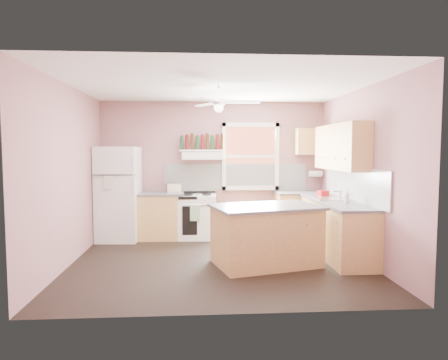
{
  "coord_description": "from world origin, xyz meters",
  "views": [
    {
      "loc": [
        -0.32,
        -6.08,
        1.74
      ],
      "look_at": [
        0.1,
        0.3,
        1.25
      ],
      "focal_mm": 32.0,
      "sensor_mm": 36.0,
      "label": 1
    }
  ],
  "objects": [
    {
      "name": "ceiling",
      "position": [
        0.0,
        0.0,
        2.7
      ],
      "size": [
        4.5,
        4.5,
        0.0
      ],
      "primitive_type": "plane",
      "color": "white",
      "rests_on": "ground"
    },
    {
      "name": "cart",
      "position": [
        0.6,
        1.75,
        0.29
      ],
      "size": [
        0.63,
        0.46,
        0.58
      ],
      "primitive_type": "cube",
      "rotation": [
        0.0,
        0.0,
        -0.14
      ],
      "color": "#B08349",
      "rests_on": "floor"
    },
    {
      "name": "base_cabinet_left",
      "position": [
        -1.06,
        1.7,
        0.43
      ],
      "size": [
        0.9,
        0.6,
        0.86
      ],
      "primitive_type": "cube",
      "color": "#B08349",
      "rests_on": "floor"
    },
    {
      "name": "base_cabinet_right",
      "position": [
        1.95,
        0.3,
        0.43
      ],
      "size": [
        0.6,
        2.2,
        0.86
      ],
      "primitive_type": "cube",
      "color": "#B08349",
      "rests_on": "floor"
    },
    {
      "name": "wall_back",
      "position": [
        0.0,
        2.02,
        1.35
      ],
      "size": [
        4.5,
        0.05,
        2.7
      ],
      "primitive_type": "cube",
      "color": "#906162",
      "rests_on": "ground"
    },
    {
      "name": "island",
      "position": [
        0.7,
        -0.2,
        0.43
      ],
      "size": [
        1.67,
        1.29,
        0.86
      ],
      "primitive_type": "cube",
      "rotation": [
        0.0,
        0.0,
        0.26
      ],
      "color": "#B08349",
      "rests_on": "floor"
    },
    {
      "name": "upper_cabinet_right",
      "position": [
        2.08,
        0.5,
        1.78
      ],
      "size": [
        0.33,
        1.8,
        0.76
      ],
      "primitive_type": "cube",
      "color": "#B08349",
      "rests_on": "wall_right"
    },
    {
      "name": "bottle_shelf",
      "position": [
        -0.23,
        1.87,
        1.72
      ],
      "size": [
        0.9,
        0.26,
        0.03
      ],
      "primitive_type": "cube",
      "color": "white",
      "rests_on": "range_hood"
    },
    {
      "name": "counter_right",
      "position": [
        1.94,
        0.3,
        0.88
      ],
      "size": [
        0.62,
        2.22,
        0.04
      ],
      "primitive_type": "cube",
      "color": "#515154",
      "rests_on": "base_cabinet_right"
    },
    {
      "name": "stove",
      "position": [
        -0.33,
        1.7,
        0.43
      ],
      "size": [
        0.75,
        0.67,
        0.86
      ],
      "primitive_type": "cube",
      "rotation": [
        0.0,
        0.0,
        -0.04
      ],
      "color": "white",
      "rests_on": "floor"
    },
    {
      "name": "toaster",
      "position": [
        -0.8,
        1.71,
        0.99
      ],
      "size": [
        0.32,
        0.26,
        0.18
      ],
      "primitive_type": "cube",
      "rotation": [
        0.0,
        0.0,
        0.4
      ],
      "color": "silver",
      "rests_on": "counter_left"
    },
    {
      "name": "backsplash_back",
      "position": [
        0.45,
        1.99,
        1.18
      ],
      "size": [
        2.9,
        0.03,
        0.55
      ],
      "primitive_type": "cube",
      "color": "white",
      "rests_on": "wall_back"
    },
    {
      "name": "wall_left",
      "position": [
        -2.27,
        0.0,
        1.35
      ],
      "size": [
        0.05,
        4.0,
        2.7
      ],
      "primitive_type": "cube",
      "color": "#906162",
      "rests_on": "ground"
    },
    {
      "name": "window_view",
      "position": [
        0.75,
        1.98,
        1.6
      ],
      "size": [
        1.0,
        0.02,
        1.2
      ],
      "primitive_type": "cube",
      "color": "brown",
      "rests_on": "wall_back"
    },
    {
      "name": "ceiling_fan_hub",
      "position": [
        0.0,
        0.0,
        2.45
      ],
      "size": [
        0.2,
        0.2,
        0.08
      ],
      "primitive_type": "cylinder",
      "color": "white",
      "rests_on": "ceiling"
    },
    {
      "name": "floor",
      "position": [
        0.0,
        0.0,
        0.0
      ],
      "size": [
        4.5,
        4.5,
        0.0
      ],
      "primitive_type": "plane",
      "color": "black",
      "rests_on": "ground"
    },
    {
      "name": "wall_right",
      "position": [
        2.27,
        0.0,
        1.35
      ],
      "size": [
        0.05,
        4.0,
        2.7
      ],
      "primitive_type": "cube",
      "color": "#906162",
      "rests_on": "ground"
    },
    {
      "name": "upper_cabinet_corner",
      "position": [
        1.95,
        1.83,
        1.9
      ],
      "size": [
        0.6,
        0.33,
        0.52
      ],
      "primitive_type": "cube",
      "color": "#B08349",
      "rests_on": "wall_back"
    },
    {
      "name": "faucet",
      "position": [
        2.1,
        0.5,
        0.97
      ],
      "size": [
        0.03,
        0.03,
        0.14
      ],
      "primitive_type": "cylinder",
      "color": "silver",
      "rests_on": "sink"
    },
    {
      "name": "range_hood",
      "position": [
        -0.23,
        1.75,
        1.62
      ],
      "size": [
        0.78,
        0.5,
        0.14
      ],
      "primitive_type": "cube",
      "color": "white",
      "rests_on": "wall_back"
    },
    {
      "name": "paper_towel",
      "position": [
        2.07,
        1.86,
        1.25
      ],
      "size": [
        0.26,
        0.12,
        0.12
      ],
      "primitive_type": "cylinder",
      "rotation": [
        0.0,
        1.57,
        0.0
      ],
      "color": "white",
      "rests_on": "wall_back"
    },
    {
      "name": "backsplash_right",
      "position": [
        2.23,
        0.3,
        1.18
      ],
      "size": [
        0.03,
        2.6,
        0.55
      ],
      "primitive_type": "cube",
      "color": "white",
      "rests_on": "wall_right"
    },
    {
      "name": "counter_corner",
      "position": [
        1.75,
        1.7,
        0.88
      ],
      "size": [
        1.02,
        0.62,
        0.04
      ],
      "primitive_type": "cube",
      "color": "#515154",
      "rests_on": "base_cabinet_corner"
    },
    {
      "name": "base_cabinet_corner",
      "position": [
        1.75,
        1.7,
        0.43
      ],
      "size": [
        1.0,
        0.6,
        0.86
      ],
      "primitive_type": "cube",
      "color": "#B08349",
      "rests_on": "floor"
    },
    {
      "name": "wine_bottles",
      "position": [
        -0.23,
        1.87,
        1.88
      ],
      "size": [
        0.86,
        0.06,
        0.31
      ],
      "color": "#143819",
      "rests_on": "bottle_shelf"
    },
    {
      "name": "window_frame",
      "position": [
        0.75,
        1.96,
        1.6
      ],
      "size": [
        1.16,
        0.07,
        1.36
      ],
      "primitive_type": "cube",
      "color": "white",
      "rests_on": "wall_back"
    },
    {
      "name": "red_caddy",
      "position": [
        1.95,
        0.97,
        0.95
      ],
      "size": [
        0.21,
        0.17,
        0.1
      ],
      "primitive_type": "cube",
      "rotation": [
        0.0,
        0.0,
        0.34
      ],
      "color": "red",
      "rests_on": "counter_right"
    },
    {
      "name": "sink",
      "position": [
        1.94,
        0.5,
        0.9
      ],
      "size": [
        0.55,
        0.45,
        0.03
      ],
      "primitive_type": "cube",
      "color": "silver",
      "rests_on": "counter_right"
    },
    {
      "name": "refrigerator",
      "position": [
        -1.83,
        1.62,
        0.9
      ],
      "size": [
        0.8,
        0.78,
        1.79
      ],
      "primitive_type": "cube",
      "rotation": [
        0.0,
        0.0,
        -0.06
      ],
      "color": "white",
      "rests_on": "floor"
    },
    {
      "name": "island_top",
      "position": [
        0.7,
        -0.2,
        0.88
      ],
      "size": [
        1.78,
        1.39,
        0.04
      ],
      "primitive_type": "cube",
      "rotation": [
        0.0,
        0.0,
        0.26
      ],
      "color": "#515154",
      "rests_on": "island"
    },
    {
      "name": "soap_bottle",
      "position": [
        2.02,
        0.01,
        1.01
      ],
      "size": [
        0.11,
        0.11,
        0.21
      ],
      "primitive_type": "imported",
      "rotation": [
        0.0,
        0.0,
        4.35
      ],
      "color": "silver",
      "rests_on": "counter_right"
    },
    {
      "name": "counter_left",
      "position": [
        -1.06,
        1.7,
        0.88
      ],
      "size": [
        0.92,
        0.62,
        0.04
      ],
      "primitive_type": "cube",
      "color": "#515154",
      "rests_on": "base_cabinet_left"
    }
  ]
}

